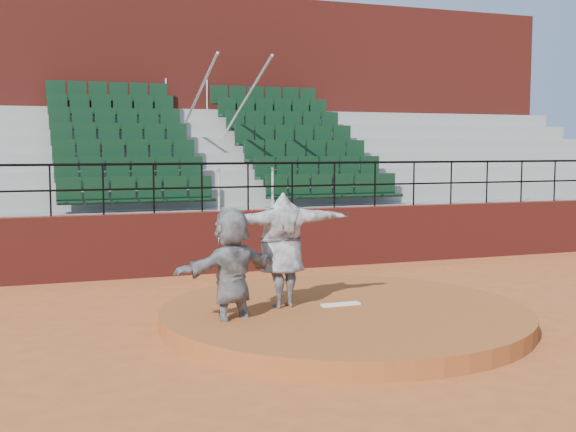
% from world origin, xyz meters
% --- Properties ---
extents(ground, '(90.00, 90.00, 0.00)m').
position_xyz_m(ground, '(0.00, 0.00, 0.00)').
color(ground, '#B05527').
rests_on(ground, ground).
extents(pitchers_mound, '(5.50, 5.50, 0.25)m').
position_xyz_m(pitchers_mound, '(0.00, 0.00, 0.12)').
color(pitchers_mound, '#9A4E22').
rests_on(pitchers_mound, ground).
extents(pitching_rubber, '(0.60, 0.15, 0.03)m').
position_xyz_m(pitching_rubber, '(0.00, 0.15, 0.27)').
color(pitching_rubber, white).
rests_on(pitching_rubber, pitchers_mound).
extents(boundary_wall, '(24.00, 0.30, 1.30)m').
position_xyz_m(boundary_wall, '(0.00, 5.00, 0.65)').
color(boundary_wall, maroon).
rests_on(boundary_wall, ground).
extents(wall_railing, '(24.04, 0.05, 1.03)m').
position_xyz_m(wall_railing, '(0.00, 5.00, 2.03)').
color(wall_railing, black).
rests_on(wall_railing, boundary_wall).
extents(seating_deck, '(24.00, 5.97, 4.63)m').
position_xyz_m(seating_deck, '(0.00, 8.65, 1.44)').
color(seating_deck, gray).
rests_on(seating_deck, ground).
extents(press_box_facade, '(24.00, 3.00, 7.10)m').
position_xyz_m(press_box_facade, '(0.00, 12.60, 3.55)').
color(press_box_facade, maroon).
rests_on(press_box_facade, ground).
extents(pitcher, '(2.15, 0.72, 1.72)m').
position_xyz_m(pitcher, '(-0.86, 0.37, 1.11)').
color(pitcher, black).
rests_on(pitcher, pitchers_mound).
extents(fielder, '(1.75, 1.12, 1.80)m').
position_xyz_m(fielder, '(-1.78, -0.12, 0.90)').
color(fielder, black).
rests_on(fielder, ground).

